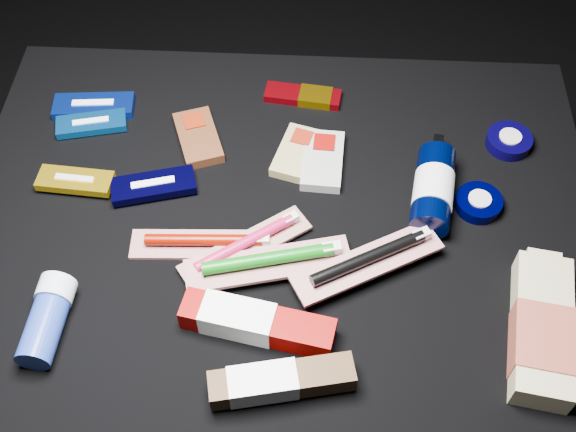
{
  "coord_description": "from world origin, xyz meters",
  "views": [
    {
      "loc": [
        0.05,
        -0.63,
        1.3
      ],
      "look_at": [
        0.01,
        0.01,
        0.42
      ],
      "focal_mm": 45.0,
      "sensor_mm": 36.0,
      "label": 1
    }
  ],
  "objects_px": {
    "deodorant_stick": "(47,319)",
    "toothpaste_carton_red": "(251,322)",
    "lotion_bottle": "(433,189)",
    "bodywash_bottle": "(542,331)"
  },
  "relations": [
    {
      "from": "lotion_bottle",
      "to": "bodywash_bottle",
      "type": "xyz_separation_m",
      "value": [
        0.13,
        -0.23,
        -0.01
      ]
    },
    {
      "from": "deodorant_stick",
      "to": "lotion_bottle",
      "type": "bearing_deg",
      "value": 27.78
    },
    {
      "from": "deodorant_stick",
      "to": "toothpaste_carton_red",
      "type": "bearing_deg",
      "value": 5.64
    },
    {
      "from": "deodorant_stick",
      "to": "toothpaste_carton_red",
      "type": "height_order",
      "value": "deodorant_stick"
    },
    {
      "from": "bodywash_bottle",
      "to": "toothpaste_carton_red",
      "type": "bearing_deg",
      "value": -170.3
    },
    {
      "from": "deodorant_stick",
      "to": "toothpaste_carton_red",
      "type": "relative_size",
      "value": 0.59
    },
    {
      "from": "lotion_bottle",
      "to": "deodorant_stick",
      "type": "height_order",
      "value": "lotion_bottle"
    },
    {
      "from": "bodywash_bottle",
      "to": "deodorant_stick",
      "type": "relative_size",
      "value": 1.83
    },
    {
      "from": "bodywash_bottle",
      "to": "toothpaste_carton_red",
      "type": "distance_m",
      "value": 0.39
    },
    {
      "from": "lotion_bottle",
      "to": "deodorant_stick",
      "type": "xyz_separation_m",
      "value": [
        -0.54,
        -0.25,
        -0.01
      ]
    }
  ]
}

